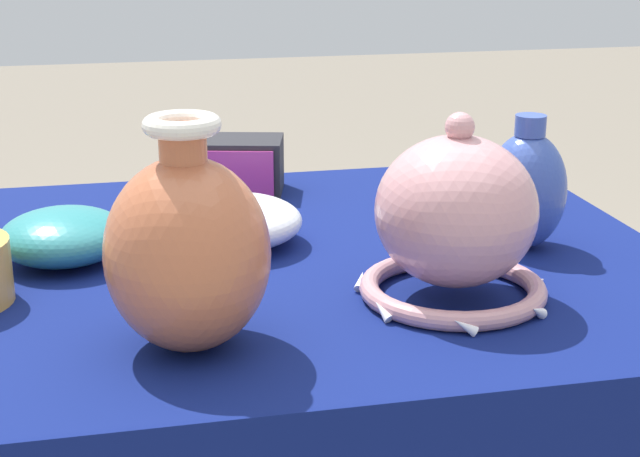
{
  "coord_description": "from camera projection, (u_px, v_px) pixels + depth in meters",
  "views": [
    {
      "loc": [
        -0.19,
        -1.14,
        1.18
      ],
      "look_at": [
        0.02,
        -0.17,
        0.86
      ],
      "focal_mm": 55.0,
      "sensor_mm": 36.0,
      "label": 1
    }
  ],
  "objects": [
    {
      "name": "display_table",
      "position": [
        279.0,
        321.0,
        1.25
      ],
      "size": [
        0.99,
        0.8,
        0.77
      ],
      "color": "brown",
      "rests_on": "ground_plane"
    },
    {
      "name": "vase_tall_bulbous",
      "position": [
        187.0,
        251.0,
        0.94
      ],
      "size": [
        0.16,
        0.16,
        0.23
      ],
      "color": "#BC6642",
      "rests_on": "display_table"
    },
    {
      "name": "vase_dome_bell",
      "position": [
        455.0,
        223.0,
        1.07
      ],
      "size": [
        0.22,
        0.22,
        0.21
      ],
      "color": "#D19399",
      "rests_on": "display_table"
    },
    {
      "name": "mosaic_tile_box",
      "position": [
        241.0,
        166.0,
        1.49
      ],
      "size": [
        0.14,
        0.12,
        0.08
      ],
      "rotation": [
        0.0,
        0.0,
        -0.24
      ],
      "color": "#232328",
      "rests_on": "display_table"
    },
    {
      "name": "jar_round_cobalt",
      "position": [
        526.0,
        189.0,
        1.24
      ],
      "size": [
        0.1,
        0.1,
        0.17
      ],
      "color": "#3851A8",
      "rests_on": "display_table"
    },
    {
      "name": "bowl_shallow_porcelain",
      "position": [
        236.0,
        221.0,
        1.26
      ],
      "size": [
        0.17,
        0.17,
        0.06
      ],
      "primitive_type": "ellipsoid",
      "color": "white",
      "rests_on": "display_table"
    },
    {
      "name": "cup_wide_charcoal",
      "position": [
        505.0,
        183.0,
        1.43
      ],
      "size": [
        0.1,
        0.1,
        0.06
      ],
      "color": "#2D2D33",
      "rests_on": "display_table"
    },
    {
      "name": "bowl_shallow_teal",
      "position": [
        64.0,
        236.0,
        1.2
      ],
      "size": [
        0.16,
        0.16,
        0.07
      ],
      "primitive_type": "ellipsoid",
      "color": "teal",
      "rests_on": "display_table"
    }
  ]
}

